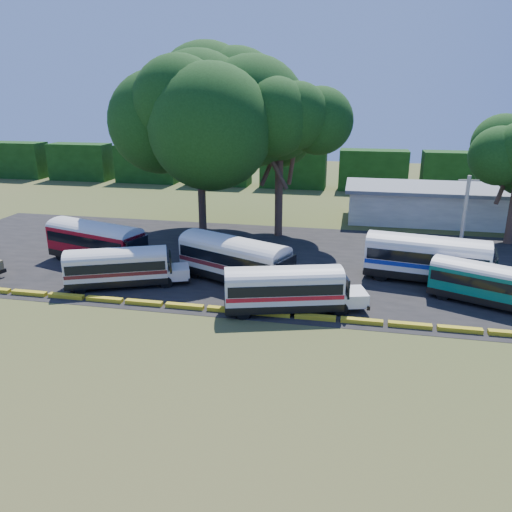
% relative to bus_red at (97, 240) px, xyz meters
% --- Properties ---
extents(ground, '(160.00, 160.00, 0.00)m').
position_rel_bus_red_xyz_m(ground, '(12.00, -8.71, -2.07)').
color(ground, '#34501A').
rests_on(ground, ground).
extents(asphalt_strip, '(64.00, 24.00, 0.02)m').
position_rel_bus_red_xyz_m(asphalt_strip, '(13.00, 3.29, -2.06)').
color(asphalt_strip, black).
rests_on(asphalt_strip, ground).
extents(curb, '(53.70, 0.45, 0.30)m').
position_rel_bus_red_xyz_m(curb, '(12.00, -7.71, -1.92)').
color(curb, gold).
rests_on(curb, ground).
extents(terminal_building, '(19.00, 9.00, 4.00)m').
position_rel_bus_red_xyz_m(terminal_building, '(30.00, 21.29, -0.04)').
color(terminal_building, silver).
rests_on(terminal_building, ground).
extents(treeline_backdrop, '(130.00, 4.00, 6.00)m').
position_rel_bus_red_xyz_m(treeline_backdrop, '(12.00, 39.29, 0.93)').
color(treeline_backdrop, black).
rests_on(treeline_backdrop, ground).
extents(bus_red, '(11.29, 5.79, 3.61)m').
position_rel_bus_red_xyz_m(bus_red, '(0.00, 0.00, 0.00)').
color(bus_red, black).
rests_on(bus_red, ground).
extents(bus_cream_west, '(9.40, 5.56, 3.03)m').
position_rel_bus_red_xyz_m(bus_cream_west, '(4.36, -4.76, -0.36)').
color(bus_cream_west, black).
rests_on(bus_cream_west, ground).
extents(bus_cream_east, '(11.20, 6.95, 3.63)m').
position_rel_bus_red_xyz_m(bus_cream_east, '(12.88, -2.27, -0.02)').
color(bus_cream_east, black).
rests_on(bus_cream_east, ground).
extents(bus_white_red, '(9.93, 4.93, 3.17)m').
position_rel_bus_red_xyz_m(bus_white_red, '(17.43, -6.82, -0.28)').
color(bus_white_red, black).
rests_on(bus_white_red, ground).
extents(bus_white_blue, '(11.50, 4.58, 3.68)m').
position_rel_bus_red_xyz_m(bus_white_blue, '(27.54, 0.90, 0.01)').
color(bus_white_blue, black).
rests_on(bus_white_blue, ground).
extents(bus_teal, '(9.14, 5.67, 2.96)m').
position_rel_bus_red_xyz_m(bus_teal, '(31.10, -2.97, -0.37)').
color(bus_teal, black).
rests_on(bus_teal, ground).
extents(tree_west, '(14.76, 14.76, 18.24)m').
position_rel_bus_red_xyz_m(tree_west, '(5.99, 11.21, 10.73)').
color(tree_west, '#3A261D').
rests_on(tree_west, ground).
extents(tree_center, '(10.15, 10.15, 15.17)m').
position_rel_bus_red_xyz_m(tree_center, '(13.98, 11.75, 9.32)').
color(tree_center, '#3A261D').
rests_on(tree_center, ground).
extents(utility_pole, '(1.60, 0.30, 7.85)m').
position_rel_bus_red_xyz_m(utility_pole, '(30.50, 4.84, 1.97)').
color(utility_pole, gray).
rests_on(utility_pole, ground).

